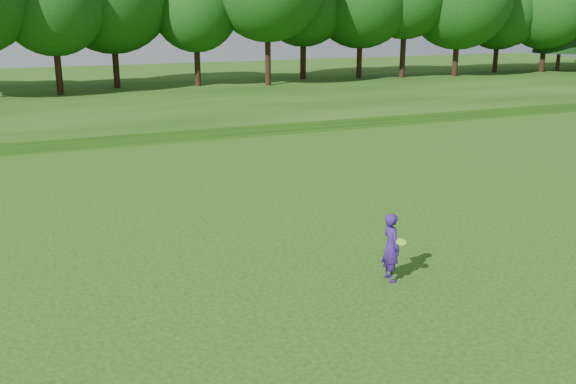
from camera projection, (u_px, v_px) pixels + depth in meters
name	position (u px, v px, depth m)	size (l,w,h in m)	color
ground	(300.00, 301.00, 14.48)	(140.00, 140.00, 0.00)	#1C470D
berm	(101.00, 101.00, 44.52)	(130.00, 30.00, 0.60)	#1C470D
walking_path	(138.00, 142.00, 32.19)	(130.00, 1.60, 0.04)	gray
woman	(391.00, 247.00, 15.42)	(0.45, 0.72, 1.70)	navy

